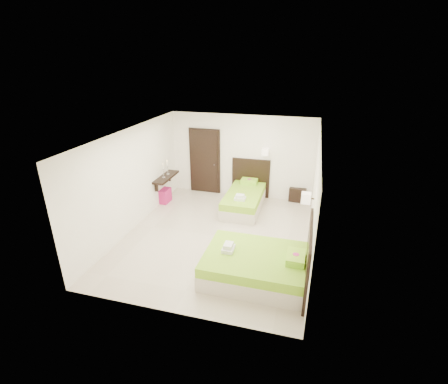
% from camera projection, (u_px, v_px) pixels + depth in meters
% --- Properties ---
extents(floor, '(5.50, 5.50, 0.00)m').
position_uv_depth(floor, '(217.00, 236.00, 8.20)').
color(floor, beige).
rests_on(floor, ground).
extents(bed_single, '(1.20, 2.00, 1.65)m').
position_uv_depth(bed_single, '(245.00, 198.00, 9.63)').
color(bed_single, beige).
rests_on(bed_single, ground).
extents(bed_double, '(2.07, 1.76, 1.71)m').
position_uv_depth(bed_double, '(259.00, 265.00, 6.56)').
color(bed_double, beige).
rests_on(bed_double, ground).
extents(nightstand, '(0.54, 0.49, 0.44)m').
position_uv_depth(nightstand, '(298.00, 194.00, 10.15)').
color(nightstand, black).
rests_on(nightstand, ground).
extents(ottoman, '(0.45, 0.45, 0.43)m').
position_uv_depth(ottoman, '(162.00, 195.00, 10.04)').
color(ottoman, '#A61659').
rests_on(ottoman, ground).
extents(door, '(1.02, 0.15, 2.14)m').
position_uv_depth(door, '(205.00, 162.00, 10.48)').
color(door, black).
rests_on(door, ground).
extents(console_shelf, '(0.35, 1.20, 0.78)m').
position_uv_depth(console_shelf, '(166.00, 177.00, 9.81)').
color(console_shelf, black).
rests_on(console_shelf, ground).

